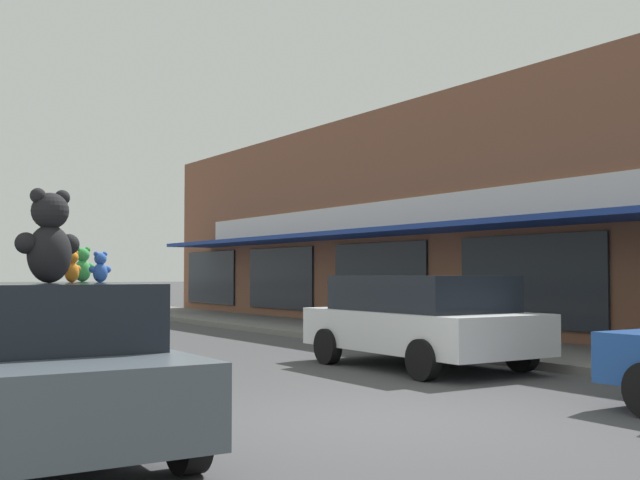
# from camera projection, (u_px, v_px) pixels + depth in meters

# --- Properties ---
(ground_plane) EXTENTS (260.00, 260.00, 0.00)m
(ground_plane) POSITION_uv_depth(u_px,v_px,m) (370.00, 421.00, 8.54)
(ground_plane) COLOR #424244
(plush_art_car) EXTENTS (2.12, 4.04, 1.49)m
(plush_art_car) POSITION_uv_depth(u_px,v_px,m) (29.00, 366.00, 6.87)
(plush_art_car) COLOR #4C5660
(plush_art_car) RESTS_ON ground_plane
(teddy_bear_giant) EXTENTS (0.63, 0.43, 0.83)m
(teddy_bear_giant) POSITION_uv_depth(u_px,v_px,m) (49.00, 238.00, 7.02)
(teddy_bear_giant) COLOR black
(teddy_bear_giant) RESTS_ON plush_art_car
(teddy_bear_green) EXTENTS (0.26, 0.16, 0.35)m
(teddy_bear_green) POSITION_uv_depth(u_px,v_px,m) (82.00, 265.00, 8.07)
(teddy_bear_green) COLOR green
(teddy_bear_green) RESTS_ON plush_art_car
(teddy_bear_blue) EXTENTS (0.21, 0.13, 0.29)m
(teddy_bear_blue) POSITION_uv_depth(u_px,v_px,m) (100.00, 267.00, 7.49)
(teddy_bear_blue) COLOR blue
(teddy_bear_blue) RESTS_ON plush_art_car
(teddy_bear_orange) EXTENTS (0.23, 0.18, 0.30)m
(teddy_bear_orange) POSITION_uv_depth(u_px,v_px,m) (72.00, 267.00, 7.52)
(teddy_bear_orange) COLOR orange
(teddy_bear_orange) RESTS_ON plush_art_car
(parked_car_far_center) EXTENTS (2.23, 4.14, 1.53)m
(parked_car_far_center) POSITION_uv_depth(u_px,v_px,m) (421.00, 318.00, 13.34)
(parked_car_far_center) COLOR silver
(parked_car_far_center) RESTS_ON ground_plane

